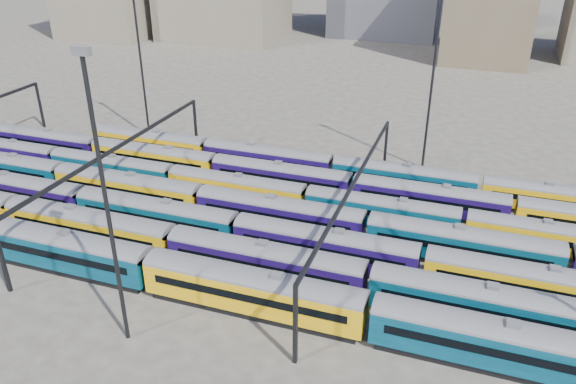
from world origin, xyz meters
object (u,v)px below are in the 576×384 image
(rake_0, at_px, (369,312))
(rake_2, at_px, (325,243))
(rake_1, at_px, (265,258))
(mast_2, at_px, (105,198))

(rake_0, bearing_deg, rake_2, 124.49)
(rake_1, relative_size, mast_2, 5.74)
(rake_1, bearing_deg, mast_2, -125.14)
(mast_2, bearing_deg, rake_2, 52.09)
(rake_1, distance_m, mast_2, 18.49)
(rake_1, distance_m, rake_2, 6.93)
(rake_2, bearing_deg, rake_0, -55.51)
(rake_0, bearing_deg, rake_1, 156.80)
(rake_2, height_order, mast_2, mast_2)
(rake_1, height_order, mast_2, mast_2)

